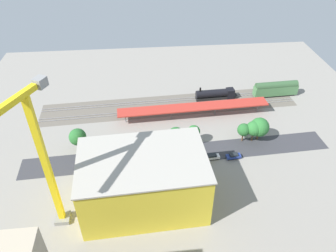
{
  "coord_description": "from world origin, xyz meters",
  "views": [
    {
      "loc": [
        10.36,
        80.53,
        68.01
      ],
      "look_at": [
        2.8,
        -0.84,
        6.21
      ],
      "focal_mm": 34.55,
      "sensor_mm": 36.0,
      "label": 1
    }
  ],
  "objects": [
    {
      "name": "platform_canopy_near",
      "position": [
        -7.61,
        -14.09,
        4.0
      ],
      "size": [
        54.36,
        8.19,
        4.23
      ],
      "color": "#B73328",
      "rests_on": "ground"
    },
    {
      "name": "street_tree_2",
      "position": [
        -21.49,
        1.16,
        4.47
      ],
      "size": [
        4.19,
        4.19,
        6.58
      ],
      "color": "brown",
      "rests_on": "ground"
    },
    {
      "name": "street_tree_0",
      "position": [
        -26.66,
        0.86,
        4.97
      ],
      "size": [
        6.24,
        6.24,
        8.11
      ],
      "color": "brown",
      "rests_on": "ground"
    },
    {
      "name": "rail_bed",
      "position": [
        0.0,
        -22.0,
        0.0
      ],
      "size": [
        96.67,
        19.48,
        0.01
      ],
      "primitive_type": "cube",
      "rotation": [
        0.0,
        0.0,
        0.05
      ],
      "color": "#665E54",
      "rests_on": "ground"
    },
    {
      "name": "track_rails",
      "position": [
        0.0,
        -22.0,
        0.18
      ],
      "size": [
        95.91,
        13.06,
        0.12
      ],
      "color": "#9E9EA8",
      "rests_on": "ground"
    },
    {
      "name": "parked_car_1",
      "position": [
        -9.85,
        8.85,
        0.75
      ],
      "size": [
        4.85,
        2.22,
        1.69
      ],
      "color": "black",
      "rests_on": "ground"
    },
    {
      "name": "parked_car_4",
      "position": [
        10.78,
        8.85,
        0.69
      ],
      "size": [
        4.04,
        1.97,
        1.53
      ],
      "color": "black",
      "rests_on": "ground"
    },
    {
      "name": "traffic_light",
      "position": [
        21.74,
        10.12,
        4.53
      ],
      "size": [
        0.5,
        0.36,
        6.88
      ],
      "color": "#333333",
      "rests_on": "ground"
    },
    {
      "name": "ground_plane",
      "position": [
        0.0,
        0.0,
        0.0
      ],
      "size": [
        153.67,
        153.67,
        0.0
      ],
      "primitive_type": "plane",
      "color": "gray",
      "rests_on": "ground"
    },
    {
      "name": "street_tree_4",
      "position": [
        31.06,
        0.69,
        5.08
      ],
      "size": [
        5.36,
        5.36,
        7.78
      ],
      "color": "brown",
      "rests_on": "ground"
    },
    {
      "name": "passenger_coach",
      "position": [
        -42.08,
        -25.19,
        3.23
      ],
      "size": [
        17.61,
        4.01,
        6.15
      ],
      "color": "black",
      "rests_on": "ground"
    },
    {
      "name": "box_truck_1",
      "position": [
        16.67,
        8.35,
        1.64
      ],
      "size": [
        9.97,
        2.76,
        3.32
      ],
      "color": "black",
      "rests_on": "ground"
    },
    {
      "name": "parked_car_2",
      "position": [
        -2.62,
        9.37,
        0.78
      ],
      "size": [
        4.25,
        2.04,
        1.77
      ],
      "color": "black",
      "rests_on": "ground"
    },
    {
      "name": "parked_car_3",
      "position": [
        4.27,
        8.99,
        0.81
      ],
      "size": [
        4.57,
        2.21,
        1.84
      ],
      "color": "black",
      "rests_on": "ground"
    },
    {
      "name": "box_truck_0",
      "position": [
        18.13,
        9.22,
        1.7
      ],
      "size": [
        8.85,
        2.97,
        3.54
      ],
      "color": "black",
      "rests_on": "ground"
    },
    {
      "name": "street_tree_5",
      "position": [
        -5.26,
        0.95,
        4.81
      ],
      "size": [
        4.07,
        4.07,
        6.88
      ],
      "color": "brown",
      "rests_on": "ground"
    },
    {
      "name": "parked_car_0",
      "position": [
        -16.47,
        9.19,
        0.76
      ],
      "size": [
        4.67,
        2.12,
        1.71
      ],
      "color": "black",
      "rests_on": "ground"
    },
    {
      "name": "construction_roof_slab",
      "position": [
        11.29,
        23.52,
        15.17
      ],
      "size": [
        32.5,
        22.35,
        0.4
      ],
      "primitive_type": "cube",
      "rotation": [
        0.0,
        0.0,
        0.05
      ],
      "color": "#ADA89E",
      "rests_on": "construction_building"
    },
    {
      "name": "street_asphalt",
      "position": [
        0.0,
        5.72,
        0.0
      ],
      "size": [
        96.39,
        14.11,
        0.01
      ],
      "primitive_type": "cube",
      "rotation": [
        0.0,
        0.0,
        0.05
      ],
      "color": "#38383D",
      "rests_on": "ground"
    },
    {
      "name": "tower_crane",
      "position": [
        32.55,
        28.63,
        21.76
      ],
      "size": [
        11.51,
        20.69,
        38.07
      ],
      "color": "gray",
      "rests_on": "ground"
    },
    {
      "name": "locomotive",
      "position": [
        -18.61,
        -25.2,
        1.95
      ],
      "size": [
        16.57,
        3.85,
        5.36
      ],
      "color": "black",
      "rests_on": "ground"
    },
    {
      "name": "construction_building",
      "position": [
        11.29,
        23.52,
        7.49
      ],
      "size": [
        31.87,
        21.72,
        14.97
      ],
      "primitive_type": "cube",
      "rotation": [
        0.0,
        0.0,
        0.05
      ],
      "color": "yellow",
      "rests_on": "ground"
    },
    {
      "name": "street_tree_1",
      "position": [
        0.49,
        1.28,
        4.31
      ],
      "size": [
        4.79,
        4.79,
        6.72
      ],
      "color": "brown",
      "rests_on": "ground"
    },
    {
      "name": "street_tree_3",
      "position": [
        -24.64,
        1.41,
        5.0
      ],
      "size": [
        4.91,
        4.91,
        7.48
      ],
      "color": "brown",
      "rests_on": "ground"
    },
    {
      "name": "parked_car_5",
      "position": [
        18.23,
        9.1,
        0.74
      ],
      "size": [
        4.31,
        2.01,
        1.67
      ],
      "color": "black",
      "rests_on": "ground"
    },
    {
      "name": "parked_car_6",
      "position": [
        24.35,
        9.06,
        0.73
      ],
      "size": [
        4.66,
        1.92,
        1.63
      ],
      "color": "black",
      "rests_on": "ground"
    }
  ]
}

